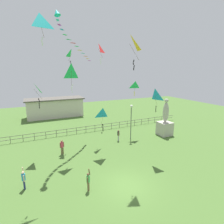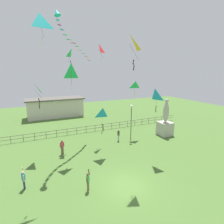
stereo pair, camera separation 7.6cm
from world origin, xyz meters
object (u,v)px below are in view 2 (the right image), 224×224
kite_2 (40,23)px  kite_3 (103,115)px  kite_1 (99,49)px  kite_5 (34,90)px  person_1 (88,180)px  lamppost (131,115)px  kite_7 (155,96)px  kite_0 (72,55)px  kite_6 (72,72)px  streamer_kite (62,21)px  kite_4 (136,85)px  statue_monument (165,124)px  kite_8 (130,45)px  person_3 (62,146)px  person_2 (118,135)px  person_0 (23,179)px

kite_2 → kite_3: size_ratio=0.80×
kite_1 → kite_5: bearing=-163.3°
person_1 → lamppost: bearing=43.1°
kite_5 → kite_7: kite_5 is taller
kite_5 → kite_7: size_ratio=1.10×
kite_0 → kite_6: 4.29m
kite_2 → kite_3: bearing=17.6°
kite_0 → streamer_kite: bearing=-117.4°
kite_4 → streamer_kite: bearing=-169.0°
kite_3 → kite_4: 8.09m
statue_monument → kite_3: size_ratio=1.90×
kite_1 → kite_5: (-8.06, -2.42, -4.56)m
kite_5 → kite_8: (7.24, -6.81, 3.93)m
statue_monument → kite_2: (-16.25, -4.21, 11.02)m
lamppost → kite_5: (-11.60, 0.08, 3.85)m
kite_7 → kite_1: bearing=108.1°
person_3 → kite_3: (4.05, -2.33, 3.66)m
streamer_kite → kite_0: bearing=62.6°
person_2 → kite_5: 11.73m
statue_monument → person_1: statue_monument is taller
kite_5 → kite_6: kite_6 is taller
person_2 → kite_4: 7.09m
kite_2 → kite_8: 6.93m
kite_3 → kite_7: kite_7 is taller
lamppost → kite_1: 9.46m
kite_5 → statue_monument: bearing=-2.3°
person_2 → kite_8: size_ratio=0.56×
lamppost → kite_7: kite_7 is taller
person_2 → kite_5: size_ratio=0.59×
statue_monument → person_0: size_ratio=2.97×
kite_3 → person_2: bearing=42.8°
kite_4 → kite_8: kite_8 is taller
kite_0 → kite_2: 7.90m
person_0 → person_2: size_ratio=1.18×
kite_5 → kite_8: bearing=-43.3°
kite_6 → person_0: bearing=-142.1°
statue_monument → kite_5: kite_5 is taller
person_1 → kite_7: (7.72, 2.23, 5.90)m
kite_4 → streamer_kite: size_ratio=0.33×
kite_0 → kite_4: 9.21m
streamer_kite → kite_6: bearing=-59.5°
lamppost → person_1: bearing=-136.9°
lamppost → kite_2: bearing=-156.2°
kite_2 → lamppost: bearing=23.8°
statue_monument → person_2: bearing=173.8°
lamppost → kite_0: bearing=164.5°
lamppost → kite_0: (-7.12, 1.98, 7.59)m
lamppost → streamer_kite: 13.54m
kite_0 → kite_3: (1.86, -4.99, -6.42)m
person_1 → kite_1: (5.02, 10.50, 10.98)m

